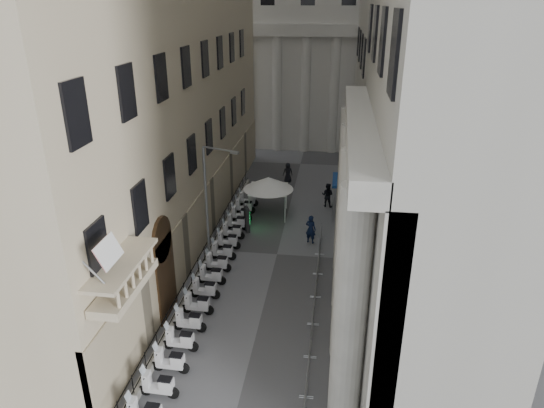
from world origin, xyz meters
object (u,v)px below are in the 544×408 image
Objects in this scene: street_lamp at (210,196)px; info_kiosk at (247,219)px; pedestrian_b at (327,195)px; security_tent at (269,184)px; pedestrian_a at (311,229)px.

street_lamp reaches higher than info_kiosk.
security_tent is at bearing 43.24° from pedestrian_b.
street_lamp is at bearing -128.84° from info_kiosk.
street_lamp is 3.74× the size of pedestrian_a.
street_lamp is at bearing 69.73° from pedestrian_b.
security_tent is at bearing 91.79° from street_lamp.
security_tent is 8.20m from street_lamp.
security_tent is 2.11× the size of info_kiosk.
security_tent reaches higher than pedestrian_b.
security_tent is 0.50× the size of street_lamp.
info_kiosk is at bearing 5.58° from pedestrian_a.
pedestrian_a is at bearing -50.51° from security_tent.
street_lamp is 4.20× the size of info_kiosk.
security_tent is 5.21m from pedestrian_b.
pedestrian_b is (0.94, 6.51, -0.03)m from pedestrian_a.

